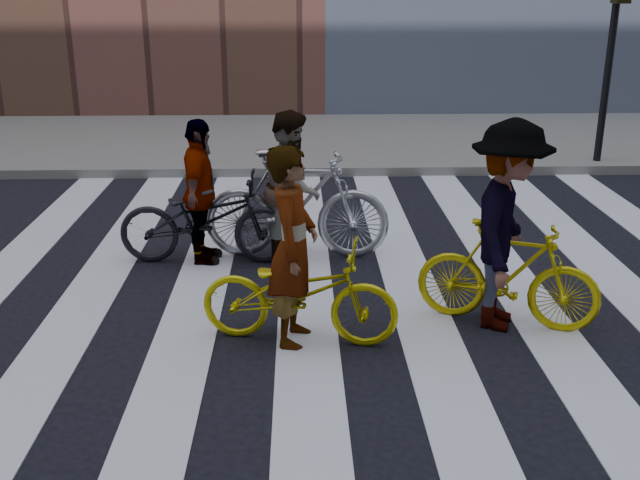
{
  "coord_description": "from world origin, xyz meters",
  "views": [
    {
      "loc": [
        -0.62,
        -6.75,
        3.05
      ],
      "look_at": [
        -0.41,
        0.3,
        0.57
      ],
      "focal_mm": 42.0,
      "sensor_mm": 36.0,
      "label": 1
    }
  ],
  "objects_px": {
    "rider_left": "(293,247)",
    "rider_mid": "(292,186)",
    "bike_yellow_left": "(299,293)",
    "rider_right": "(507,226)",
    "rider_rear": "(200,193)",
    "bike_dark_rear": "(206,219)",
    "traffic_signal": "(615,29)",
    "bike_silver_mid": "(297,205)",
    "bike_yellow_right": "(508,274)"
  },
  "relations": [
    {
      "from": "rider_left",
      "to": "rider_rear",
      "type": "relative_size",
      "value": 1.08
    },
    {
      "from": "bike_yellow_left",
      "to": "traffic_signal",
      "type": "bearing_deg",
      "value": -28.95
    },
    {
      "from": "bike_yellow_left",
      "to": "bike_dark_rear",
      "type": "xyz_separation_m",
      "value": [
        -1.03,
        1.98,
        0.05
      ]
    },
    {
      "from": "rider_mid",
      "to": "bike_silver_mid",
      "type": "bearing_deg",
      "value": -85.7
    },
    {
      "from": "traffic_signal",
      "to": "bike_yellow_left",
      "type": "distance_m",
      "value": 8.09
    },
    {
      "from": "traffic_signal",
      "to": "bike_yellow_right",
      "type": "distance_m",
      "value": 6.82
    },
    {
      "from": "bike_dark_rear",
      "to": "rider_rear",
      "type": "distance_m",
      "value": 0.31
    },
    {
      "from": "bike_dark_rear",
      "to": "bike_yellow_left",
      "type": "bearing_deg",
      "value": -150.14
    },
    {
      "from": "bike_yellow_right",
      "to": "bike_dark_rear",
      "type": "distance_m",
      "value": 3.4
    },
    {
      "from": "bike_yellow_right",
      "to": "rider_left",
      "type": "height_order",
      "value": "rider_left"
    },
    {
      "from": "rider_right",
      "to": "rider_left",
      "type": "bearing_deg",
      "value": 119.54
    },
    {
      "from": "bike_yellow_left",
      "to": "rider_rear",
      "type": "distance_m",
      "value": 2.29
    },
    {
      "from": "bike_yellow_right",
      "to": "rider_rear",
      "type": "distance_m",
      "value": 3.46
    },
    {
      "from": "bike_yellow_right",
      "to": "rider_right",
      "type": "xyz_separation_m",
      "value": [
        -0.05,
        0.0,
        0.46
      ]
    },
    {
      "from": "bike_silver_mid",
      "to": "rider_right",
      "type": "relative_size",
      "value": 1.09
    },
    {
      "from": "rider_right",
      "to": "rider_mid",
      "type": "bearing_deg",
      "value": 67.7
    },
    {
      "from": "bike_yellow_left",
      "to": "rider_left",
      "type": "height_order",
      "value": "rider_left"
    },
    {
      "from": "rider_right",
      "to": "bike_dark_rear",
      "type": "bearing_deg",
      "value": 80.68
    },
    {
      "from": "traffic_signal",
      "to": "bike_silver_mid",
      "type": "height_order",
      "value": "traffic_signal"
    },
    {
      "from": "rider_rear",
      "to": "rider_left",
      "type": "bearing_deg",
      "value": -150.14
    },
    {
      "from": "bike_silver_mid",
      "to": "rider_rear",
      "type": "bearing_deg",
      "value": 101.04
    },
    {
      "from": "bike_yellow_right",
      "to": "rider_rear",
      "type": "xyz_separation_m",
      "value": [
        -2.99,
        1.7,
        0.32
      ]
    },
    {
      "from": "rider_rear",
      "to": "traffic_signal",
      "type": "bearing_deg",
      "value": -53.84
    },
    {
      "from": "rider_right",
      "to": "rider_rear",
      "type": "distance_m",
      "value": 3.4
    },
    {
      "from": "bike_yellow_right",
      "to": "rider_left",
      "type": "bearing_deg",
      "value": 119.33
    },
    {
      "from": "bike_yellow_right",
      "to": "rider_right",
      "type": "relative_size",
      "value": 0.86
    },
    {
      "from": "bike_dark_rear",
      "to": "rider_right",
      "type": "relative_size",
      "value": 1.01
    },
    {
      "from": "rider_right",
      "to": "bike_yellow_left",
      "type": "bearing_deg",
      "value": 119.76
    },
    {
      "from": "bike_yellow_left",
      "to": "bike_silver_mid",
      "type": "distance_m",
      "value": 2.12
    },
    {
      "from": "bike_yellow_right",
      "to": "rider_mid",
      "type": "relative_size",
      "value": 0.97
    },
    {
      "from": "bike_yellow_left",
      "to": "rider_mid",
      "type": "relative_size",
      "value": 1.02
    },
    {
      "from": "traffic_signal",
      "to": "rider_right",
      "type": "relative_size",
      "value": 1.73
    },
    {
      "from": "bike_yellow_left",
      "to": "rider_right",
      "type": "height_order",
      "value": "rider_right"
    },
    {
      "from": "bike_dark_rear",
      "to": "rider_mid",
      "type": "bearing_deg",
      "value": -80.24
    },
    {
      "from": "traffic_signal",
      "to": "rider_left",
      "type": "relative_size",
      "value": 1.89
    },
    {
      "from": "bike_silver_mid",
      "to": "bike_yellow_right",
      "type": "xyz_separation_m",
      "value": [
        1.93,
        -1.83,
        -0.13
      ]
    },
    {
      "from": "bike_yellow_right",
      "to": "rider_mid",
      "type": "xyz_separation_m",
      "value": [
        -1.98,
        1.83,
        0.35
      ]
    },
    {
      "from": "traffic_signal",
      "to": "rider_right",
      "type": "bearing_deg",
      "value": -118.64
    },
    {
      "from": "bike_yellow_left",
      "to": "rider_right",
      "type": "xyz_separation_m",
      "value": [
        1.86,
        0.28,
        0.5
      ]
    },
    {
      "from": "bike_dark_rear",
      "to": "bike_silver_mid",
      "type": "bearing_deg",
      "value": -80.6
    },
    {
      "from": "bike_yellow_left",
      "to": "rider_left",
      "type": "xyz_separation_m",
      "value": [
        -0.05,
        -0.0,
        0.43
      ]
    },
    {
      "from": "bike_silver_mid",
      "to": "bike_dark_rear",
      "type": "distance_m",
      "value": 1.03
    },
    {
      "from": "traffic_signal",
      "to": "rider_mid",
      "type": "distance_m",
      "value": 6.61
    },
    {
      "from": "bike_yellow_right",
      "to": "bike_dark_rear",
      "type": "relative_size",
      "value": 0.85
    },
    {
      "from": "rider_left",
      "to": "rider_mid",
      "type": "bearing_deg",
      "value": 11.21
    },
    {
      "from": "traffic_signal",
      "to": "bike_yellow_right",
      "type": "relative_size",
      "value": 2.01
    },
    {
      "from": "traffic_signal",
      "to": "rider_right",
      "type": "distance_m",
      "value": 6.73
    },
    {
      "from": "bike_dark_rear",
      "to": "rider_left",
      "type": "distance_m",
      "value": 2.24
    },
    {
      "from": "bike_dark_rear",
      "to": "rider_right",
      "type": "bearing_deg",
      "value": -118.19
    },
    {
      "from": "bike_yellow_right",
      "to": "rider_rear",
      "type": "bearing_deg",
      "value": 81.52
    }
  ]
}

